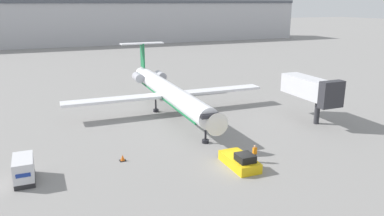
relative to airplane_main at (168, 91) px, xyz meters
name	(u,v)px	position (x,y,z in m)	size (l,w,h in m)	color
ground_plane	(235,167)	(-0.23, -20.44, -3.15)	(600.00, 600.00, 0.00)	gray
terminal_building	(81,22)	(-0.23, 99.56, 5.07)	(180.00, 16.80, 16.40)	#B2B2B7
airplane_main	(168,91)	(0.00, 0.00, 0.00)	(29.88, 31.96, 8.74)	white
pushback_tug	(240,161)	(0.26, -20.52, -2.55)	(2.26, 4.84, 1.67)	yellow
luggage_cart	(24,170)	(-19.23, -15.77, -2.03)	(1.71, 3.58, 2.25)	#232326
worker_near_tug	(255,153)	(2.14, -20.17, -2.18)	(0.40, 0.26, 1.83)	#232838
traffic_cone_left	(123,158)	(-10.09, -14.71, -2.85)	(0.64, 0.64, 0.64)	black
jet_bridge	(311,89)	(16.41, -11.05, 1.28)	(3.20, 9.35, 6.19)	#2D2D33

